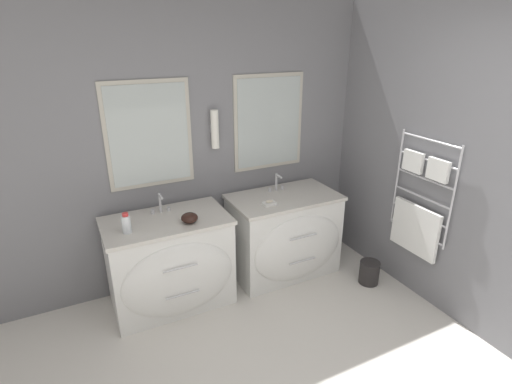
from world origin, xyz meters
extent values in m
cube|color=slate|center=(0.00, 2.31, 1.30)|extent=(5.11, 0.06, 2.60)
cube|color=#BCB7A8|center=(-0.33, 2.27, 1.48)|extent=(0.74, 0.01, 0.92)
cube|color=#B2BCBA|center=(-0.33, 2.26, 1.48)|extent=(0.67, 0.01, 0.85)
cube|color=#BCB7A8|center=(0.83, 2.27, 1.48)|extent=(0.74, 0.01, 0.92)
cube|color=#B2BCBA|center=(0.83, 2.26, 1.48)|extent=(0.67, 0.01, 0.85)
cylinder|color=white|center=(0.25, 2.22, 1.48)|extent=(0.07, 0.07, 0.35)
cube|color=silver|center=(0.25, 2.27, 1.48)|extent=(0.05, 0.02, 0.08)
cube|color=slate|center=(1.78, 1.03, 1.30)|extent=(0.06, 4.42, 2.60)
cylinder|color=silver|center=(1.72, 0.81, 1.04)|extent=(0.02, 0.02, 0.90)
cylinder|color=silver|center=(1.72, 1.40, 1.04)|extent=(0.02, 0.02, 0.90)
cylinder|color=silver|center=(1.72, 1.11, 1.47)|extent=(0.02, 0.60, 0.02)
cylinder|color=silver|center=(1.72, 1.11, 1.30)|extent=(0.02, 0.60, 0.02)
cylinder|color=silver|center=(1.72, 1.11, 1.13)|extent=(0.02, 0.60, 0.02)
cylinder|color=silver|center=(1.72, 1.11, 0.96)|extent=(0.02, 0.60, 0.02)
cylinder|color=silver|center=(1.72, 1.11, 0.79)|extent=(0.02, 0.60, 0.02)
cylinder|color=silver|center=(1.72, 1.11, 0.62)|extent=(0.02, 0.60, 0.02)
cube|color=white|center=(1.70, 1.11, 0.65)|extent=(0.04, 0.50, 0.45)
cube|color=white|center=(1.70, 0.98, 1.25)|extent=(0.04, 0.20, 0.18)
cube|color=white|center=(1.70, 1.24, 1.25)|extent=(0.04, 0.20, 0.18)
cube|color=white|center=(-0.33, 1.94, 0.40)|extent=(1.02, 0.58, 0.79)
ellipsoid|color=white|center=(-0.33, 1.65, 0.40)|extent=(0.94, 0.13, 0.67)
cube|color=beige|center=(-0.33, 1.94, 0.81)|extent=(1.05, 0.61, 0.03)
ellipsoid|color=white|center=(-0.33, 1.91, 0.78)|extent=(0.41, 0.36, 0.09)
cylinder|color=silver|center=(-0.33, 1.58, 0.56)|extent=(0.28, 0.01, 0.01)
cylinder|color=silver|center=(-0.33, 1.58, 0.30)|extent=(0.28, 0.01, 0.01)
cube|color=white|center=(0.83, 1.94, 0.40)|extent=(1.02, 0.58, 0.79)
ellipsoid|color=white|center=(0.83, 1.65, 0.40)|extent=(0.94, 0.13, 0.67)
cube|color=beige|center=(0.83, 1.94, 0.81)|extent=(1.05, 0.61, 0.03)
ellipsoid|color=white|center=(0.83, 1.91, 0.78)|extent=(0.41, 0.36, 0.09)
cylinder|color=silver|center=(0.83, 1.58, 0.56)|extent=(0.28, 0.01, 0.01)
cylinder|color=silver|center=(0.83, 1.58, 0.30)|extent=(0.28, 0.01, 0.01)
cylinder|color=silver|center=(-0.33, 2.10, 0.92)|extent=(0.02, 0.02, 0.18)
cylinder|color=silver|center=(-0.33, 2.05, 0.99)|extent=(0.02, 0.10, 0.02)
cylinder|color=silver|center=(-0.40, 2.10, 0.84)|extent=(0.03, 0.03, 0.04)
cylinder|color=silver|center=(-0.26, 2.10, 0.84)|extent=(0.03, 0.03, 0.04)
cylinder|color=silver|center=(0.83, 2.10, 0.92)|extent=(0.02, 0.02, 0.18)
cylinder|color=silver|center=(0.83, 2.05, 0.99)|extent=(0.02, 0.10, 0.02)
cylinder|color=silver|center=(0.76, 2.10, 0.84)|extent=(0.03, 0.03, 0.04)
cylinder|color=silver|center=(0.90, 2.10, 0.84)|extent=(0.03, 0.03, 0.04)
cylinder|color=silver|center=(-0.66, 1.84, 0.90)|extent=(0.07, 0.07, 0.14)
cylinder|color=red|center=(-0.66, 1.84, 0.98)|extent=(0.05, 0.05, 0.02)
ellipsoid|color=black|center=(-0.17, 1.79, 0.87)|extent=(0.14, 0.14, 0.08)
cube|color=white|center=(0.60, 1.82, 0.84)|extent=(0.12, 0.08, 0.02)
ellipsoid|color=#F2E5CC|center=(0.60, 1.82, 0.86)|extent=(0.07, 0.05, 0.02)
cylinder|color=#282626|center=(1.47, 1.36, 0.11)|extent=(0.19, 0.19, 0.23)
torus|color=#282626|center=(1.47, 1.36, 0.22)|extent=(0.20, 0.20, 0.01)
camera|label=1|loc=(-1.01, -1.11, 2.29)|focal=28.00mm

